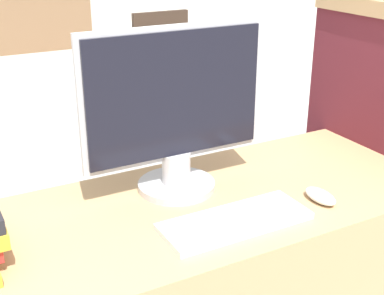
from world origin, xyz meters
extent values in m
cube|color=#5B1E28|center=(0.76, 0.33, 0.59)|extent=(0.05, 0.66, 1.17)
cylinder|color=#B7B7BC|center=(0.04, 0.38, 0.76)|extent=(0.22, 0.22, 0.02)
cylinder|color=#B7B7BC|center=(0.04, 0.38, 0.81)|extent=(0.08, 0.08, 0.09)
cube|color=#B7B7BC|center=(0.04, 0.39, 1.02)|extent=(0.52, 0.01, 0.36)
cube|color=black|center=(0.04, 0.38, 1.02)|extent=(0.49, 0.02, 0.33)
cube|color=white|center=(0.08, 0.14, 0.76)|extent=(0.38, 0.14, 0.02)
ellipsoid|color=white|center=(0.35, 0.13, 0.76)|extent=(0.05, 0.11, 0.03)
cylinder|color=#38281E|center=(0.95, 2.42, 0.19)|extent=(0.04, 0.04, 0.38)
cylinder|color=#38281E|center=(1.33, 2.42, 0.19)|extent=(0.04, 0.04, 0.38)
cylinder|color=#38281E|center=(0.95, 2.80, 0.19)|extent=(0.04, 0.04, 0.38)
cylinder|color=#38281E|center=(1.33, 2.80, 0.19)|extent=(0.04, 0.04, 0.38)
cube|color=#38281E|center=(1.14, 2.61, 0.40)|extent=(0.44, 0.44, 0.05)
cube|color=#38281E|center=(1.14, 2.81, 0.65)|extent=(0.44, 0.04, 0.43)
camera|label=1|loc=(-0.56, -0.82, 1.42)|focal=50.00mm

